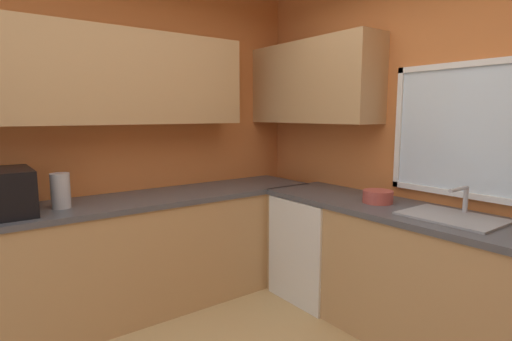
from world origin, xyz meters
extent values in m
cube|color=#D17238|center=(0.00, 1.69, 1.37)|extent=(3.83, 0.06, 2.75)
cube|color=#D17238|center=(-1.88, 0.00, 1.37)|extent=(0.06, 3.43, 2.75)
cube|color=silver|center=(0.20, 1.65, 1.42)|extent=(1.14, 0.02, 0.81)
cube|color=white|center=(0.20, 1.64, 1.85)|extent=(1.22, 0.04, 0.04)
cube|color=white|center=(0.20, 1.64, 0.99)|extent=(1.22, 0.04, 0.04)
cube|color=white|center=(-0.39, 1.64, 1.42)|extent=(0.04, 0.04, 0.89)
cube|color=tan|center=(-1.69, -0.20, 1.80)|extent=(0.32, 2.32, 0.70)
cube|color=tan|center=(-1.19, 1.50, 1.80)|extent=(1.33, 0.32, 0.70)
cube|color=tan|center=(-1.54, 0.00, 0.43)|extent=(0.62, 3.01, 0.85)
cube|color=#4C4C51|center=(-1.54, 0.00, 0.87)|extent=(0.65, 3.04, 0.04)
cube|color=tan|center=(0.21, 1.35, 0.43)|extent=(2.89, 0.62, 0.85)
cube|color=#4C4C51|center=(0.21, 1.35, 0.87)|extent=(2.92, 0.65, 0.04)
cube|color=white|center=(-0.88, 1.32, 0.42)|extent=(0.60, 0.60, 0.85)
cube|color=black|center=(-1.54, -0.86, 1.04)|extent=(0.48, 0.36, 0.29)
cylinder|color=#B7B7BC|center=(-1.52, -0.52, 1.01)|extent=(0.12, 0.12, 0.24)
cube|color=#9EA0A5|center=(0.20, 1.35, 0.90)|extent=(0.56, 0.40, 0.02)
cylinder|color=#B7B7BC|center=(0.20, 1.51, 0.98)|extent=(0.03, 0.03, 0.18)
cylinder|color=#B7B7BC|center=(0.20, 1.41, 1.07)|extent=(0.02, 0.20, 0.02)
cylinder|color=#B74C42|center=(-0.34, 1.35, 0.94)|extent=(0.21, 0.21, 0.09)
camera|label=1|loc=(1.40, -1.04, 1.52)|focal=28.00mm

